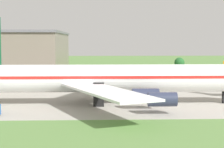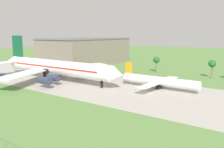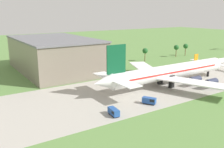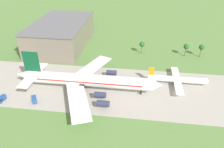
{
  "view_description": "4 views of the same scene",
  "coord_description": "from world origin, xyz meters",
  "px_view_note": "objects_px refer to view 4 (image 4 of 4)",
  "views": [
    {
      "loc": [
        -48.81,
        -97.21,
        14.88
      ],
      "look_at": [
        -44.88,
        -2.91,
        7.09
      ],
      "focal_mm": 65.0,
      "sensor_mm": 36.0,
      "label": 1
    },
    {
      "loc": [
        42.85,
        -78.13,
        21.52
      ],
      "look_at": [
        -13.16,
        -2.91,
        6.09
      ],
      "focal_mm": 40.0,
      "sensor_mm": 36.0,
      "label": 2
    },
    {
      "loc": [
        -126.43,
        -79.28,
        32.14
      ],
      "look_at": [
        -76.6,
        -2.91,
        9.31
      ],
      "focal_mm": 40.0,
      "sensor_mm": 36.0,
      "label": 3
    },
    {
      "loc": [
        -20.74,
        -94.98,
        66.04
      ],
      "look_at": [
        -34.22,
        5.0,
        6.0
      ],
      "focal_mm": 35.0,
      "sensor_mm": 36.0,
      "label": 4
    }
  ],
  "objects_px": {
    "jet_airliner": "(87,80)",
    "baggage_tug": "(34,100)",
    "fuel_truck": "(1,99)",
    "terminal_building": "(61,34)",
    "regional_aircraft": "(177,79)"
  },
  "relations": [
    {
      "from": "regional_aircraft",
      "to": "baggage_tug",
      "type": "xyz_separation_m",
      "value": [
        -70.1,
        -25.2,
        -1.82
      ]
    },
    {
      "from": "regional_aircraft",
      "to": "fuel_truck",
      "type": "xyz_separation_m",
      "value": [
        -86.42,
        -26.78,
        -1.86
      ]
    },
    {
      "from": "jet_airliner",
      "to": "regional_aircraft",
      "type": "bearing_deg",
      "value": 14.09
    },
    {
      "from": "regional_aircraft",
      "to": "fuel_truck",
      "type": "bearing_deg",
      "value": -162.78
    },
    {
      "from": "jet_airliner",
      "to": "baggage_tug",
      "type": "xyz_separation_m",
      "value": [
        -23.11,
        -13.4,
        -4.71
      ]
    },
    {
      "from": "jet_airliner",
      "to": "regional_aircraft",
      "type": "distance_m",
      "value": 48.54
    },
    {
      "from": "fuel_truck",
      "to": "regional_aircraft",
      "type": "bearing_deg",
      "value": 17.22
    },
    {
      "from": "jet_airliner",
      "to": "terminal_building",
      "type": "distance_m",
      "value": 64.71
    },
    {
      "from": "regional_aircraft",
      "to": "baggage_tug",
      "type": "bearing_deg",
      "value": -160.23
    },
    {
      "from": "jet_airliner",
      "to": "fuel_truck",
      "type": "bearing_deg",
      "value": -159.18
    },
    {
      "from": "fuel_truck",
      "to": "jet_airliner",
      "type": "bearing_deg",
      "value": 20.82
    },
    {
      "from": "regional_aircraft",
      "to": "terminal_building",
      "type": "distance_m",
      "value": 91.0
    },
    {
      "from": "fuel_truck",
      "to": "terminal_building",
      "type": "xyz_separation_m",
      "value": [
        7.07,
        70.95,
        7.8
      ]
    },
    {
      "from": "baggage_tug",
      "to": "fuel_truck",
      "type": "xyz_separation_m",
      "value": [
        -16.32,
        -1.58,
        -0.04
      ]
    },
    {
      "from": "jet_airliner",
      "to": "baggage_tug",
      "type": "height_order",
      "value": "jet_airliner"
    }
  ]
}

